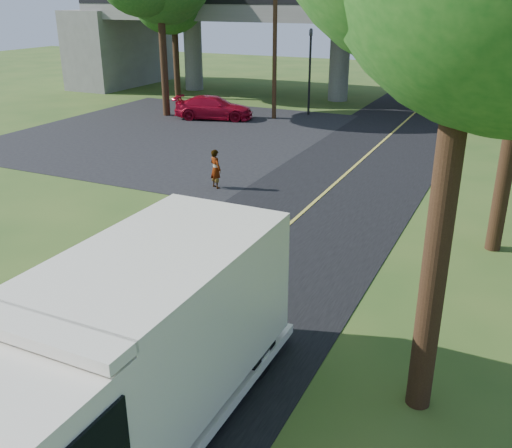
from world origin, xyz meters
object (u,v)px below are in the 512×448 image
Objects in this scene: pedestrian at (216,169)px; step_van at (132,349)px; traffic_signal at (310,63)px; red_sedan at (214,108)px; utility_pole at (275,40)px.

step_van is at bearing 140.25° from pedestrian.
traffic_signal reaches higher than red_sedan.
utility_pole reaches higher than step_van.
pedestrian reaches higher than red_sedan.
utility_pole is 5.36m from red_sedan.
utility_pole is 5.82× the size of pedestrian.
utility_pole is at bearing -48.99° from pedestrian.
utility_pole is (-1.50, -2.00, 1.40)m from traffic_signal.
utility_pole is 1.21× the size of step_van.
utility_pole reaches higher than pedestrian.
red_sedan is 13.55m from pedestrian.
pedestrian is (3.43, -13.46, -3.82)m from utility_pole.
traffic_signal is at bearing -56.17° from pedestrian.
utility_pole is 14.41m from pedestrian.
traffic_signal is 28.83m from step_van.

